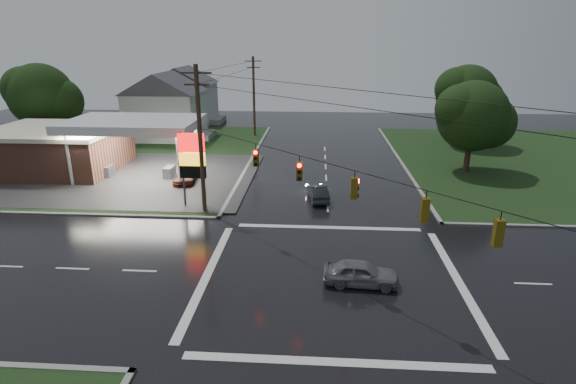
# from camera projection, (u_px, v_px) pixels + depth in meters

# --- Properties ---
(ground) EXTENTS (120.00, 120.00, 0.00)m
(ground) POSITION_uv_depth(u_px,v_px,m) (331.00, 277.00, 25.15)
(ground) COLOR black
(ground) RESTS_ON ground
(grass_nw) EXTENTS (36.00, 36.00, 0.08)m
(grass_nw) POSITION_uv_depth(u_px,v_px,m) (98.00, 155.00, 51.30)
(grass_nw) COLOR black
(grass_nw) RESTS_ON ground
(grass_ne) EXTENTS (36.00, 36.00, 0.08)m
(grass_ne) POSITION_uv_depth(u_px,v_px,m) (568.00, 163.00, 48.06)
(grass_ne) COLOR black
(grass_ne) RESTS_ON ground
(gas_station) EXTENTS (26.20, 18.00, 5.60)m
(gas_station) POSITION_uv_depth(u_px,v_px,m) (68.00, 146.00, 44.52)
(gas_station) COLOR #2D2D2D
(gas_station) RESTS_ON ground
(pylon_sign) EXTENTS (2.00, 0.35, 6.00)m
(pylon_sign) POSITION_uv_depth(u_px,v_px,m) (192.00, 158.00, 34.42)
(pylon_sign) COLOR #59595E
(pylon_sign) RESTS_ON ground
(utility_pole_nw) EXTENTS (2.20, 0.32, 11.00)m
(utility_pole_nw) POSITION_uv_depth(u_px,v_px,m) (200.00, 139.00, 32.86)
(utility_pole_nw) COLOR #382619
(utility_pole_nw) RESTS_ON ground
(utility_pole_n) EXTENTS (2.20, 0.32, 10.50)m
(utility_pole_n) POSITION_uv_depth(u_px,v_px,m) (254.00, 96.00, 59.84)
(utility_pole_n) COLOR #382619
(utility_pole_n) RESTS_ON ground
(traffic_signals) EXTENTS (26.87, 26.87, 1.47)m
(traffic_signals) POSITION_uv_depth(u_px,v_px,m) (335.00, 166.00, 23.03)
(traffic_signals) COLOR black
(traffic_signals) RESTS_ON ground
(house_near) EXTENTS (11.05, 8.48, 8.60)m
(house_near) POSITION_uv_depth(u_px,v_px,m) (166.00, 105.00, 59.01)
(house_near) COLOR silver
(house_near) RESTS_ON ground
(house_far) EXTENTS (11.05, 8.48, 8.60)m
(house_far) POSITION_uv_depth(u_px,v_px,m) (184.00, 94.00, 70.40)
(house_far) COLOR silver
(house_far) RESTS_ON ground
(tree_nw_behind) EXTENTS (8.93, 7.60, 10.00)m
(tree_nw_behind) POSITION_uv_depth(u_px,v_px,m) (42.00, 96.00, 53.57)
(tree_nw_behind) COLOR black
(tree_nw_behind) RESTS_ON ground
(tree_ne_near) EXTENTS (7.99, 6.80, 8.98)m
(tree_ne_near) POSITION_uv_depth(u_px,v_px,m) (474.00, 116.00, 43.23)
(tree_ne_near) COLOR black
(tree_ne_near) RESTS_ON ground
(tree_ne_far) EXTENTS (8.46, 7.20, 9.80)m
(tree_ne_far) POSITION_uv_depth(u_px,v_px,m) (468.00, 95.00, 54.17)
(tree_ne_far) COLOR black
(tree_ne_far) RESTS_ON ground
(car_north) EXTENTS (2.00, 4.11, 1.30)m
(car_north) POSITION_uv_depth(u_px,v_px,m) (318.00, 192.00, 36.98)
(car_north) COLOR #202528
(car_north) RESTS_ON ground
(car_crossing) EXTENTS (4.15, 1.92, 1.38)m
(car_crossing) POSITION_uv_depth(u_px,v_px,m) (361.00, 273.00, 24.19)
(car_crossing) COLOR slate
(car_crossing) RESTS_ON ground
(car_pump) EXTENTS (2.09, 4.52, 1.28)m
(car_pump) POSITION_uv_depth(u_px,v_px,m) (186.00, 175.00, 41.65)
(car_pump) COLOR #4E2011
(car_pump) RESTS_ON ground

